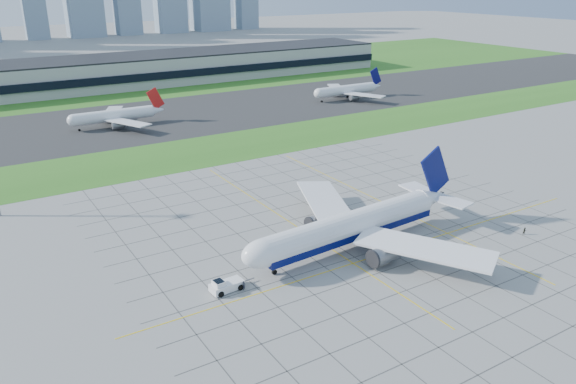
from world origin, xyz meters
name	(u,v)px	position (x,y,z in m)	size (l,w,h in m)	color
ground	(383,248)	(0.00, 0.00, 0.00)	(1400.00, 1400.00, 0.00)	#9D9D97
grass_median	(212,149)	(0.00, 90.00, 0.02)	(700.00, 35.00, 0.04)	#2D661D
asphalt_taxiway	(158,118)	(0.00, 145.00, 0.03)	(700.00, 75.00, 0.04)	#383838
grass_far	(93,80)	(0.00, 255.00, 0.02)	(700.00, 145.00, 0.04)	#2D661D
apron_markings	(354,230)	(0.43, 11.09, 0.02)	(120.00, 130.00, 0.03)	#474744
terminal	(173,67)	(40.00, 229.87, 7.89)	(260.00, 43.00, 15.80)	#B7B7B2
airliner	(352,226)	(-5.69, 4.22, 5.16)	(59.96, 60.59, 18.87)	white
pushback_tug	(225,285)	(-37.61, 2.21, 1.16)	(9.48, 3.68, 2.61)	white
crew_near	(244,285)	(-34.39, 0.69, 0.93)	(0.68, 0.45, 1.87)	black
crew_far	(525,231)	(32.73, -11.95, 0.88)	(0.85, 0.66, 1.76)	#28271B
distant_jet_1	(116,115)	(-18.94, 140.32, 4.48)	(37.04, 42.66, 14.08)	white
distant_jet_2	(347,90)	(93.21, 134.54, 4.49)	(38.54, 42.66, 14.08)	white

